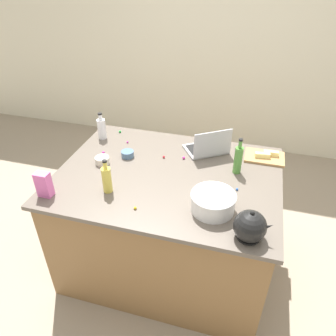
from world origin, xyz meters
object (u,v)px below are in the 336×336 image
object	(u,v)px
bottle_olive	(238,159)
kettle	(250,227)
bottle_vinegar	(102,128)
butter_stick_left	(262,155)
mixing_bowl_large	(213,202)
ramekin_medium	(128,154)
cutting_board	(264,157)
bottle_oil	(107,179)
candy_bag	(44,185)
laptop	(208,147)
butter_stick_right	(271,153)
ramekin_small	(102,161)

from	to	relation	value
bottle_olive	kettle	xyz separation A→B (m)	(0.13, -0.61, -0.03)
bottle_vinegar	butter_stick_left	bearing A→B (deg)	0.90
mixing_bowl_large	bottle_vinegar	world-z (taller)	bottle_vinegar
bottle_olive	kettle	world-z (taller)	bottle_olive
ramekin_medium	cutting_board	bearing A→B (deg)	14.72
bottle_vinegar	cutting_board	distance (m)	1.32
bottle_oil	candy_bag	distance (m)	0.39
bottle_oil	kettle	xyz separation A→B (m)	(0.91, -0.17, -0.02)
kettle	laptop	bearing A→B (deg)	114.33
mixing_bowl_large	butter_stick_right	size ratio (longest dim) A/B	2.48
bottle_olive	candy_bag	xyz separation A→B (m)	(-1.14, -0.60, -0.02)
bottle_olive	kettle	distance (m)	0.63
bottle_vinegar	butter_stick_right	xyz separation A→B (m)	(1.35, 0.07, -0.05)
cutting_board	butter_stick_left	distance (m)	0.04
bottle_vinegar	bottle_oil	distance (m)	0.74
bottle_oil	ramekin_medium	world-z (taller)	bottle_oil
mixing_bowl_large	bottle_vinegar	distance (m)	1.22
bottle_vinegar	kettle	bearing A→B (deg)	-33.03
bottle_oil	bottle_olive	size ratio (longest dim) A/B	0.89
candy_bag	bottle_oil	bearing A→B (deg)	22.48
bottle_oil	ramekin_medium	size ratio (longest dim) A/B	2.49
bottle_vinegar	candy_bag	distance (m)	0.80
laptop	cutting_board	world-z (taller)	laptop
cutting_board	ramekin_small	distance (m)	1.21
laptop	candy_bag	bearing A→B (deg)	-138.20
butter_stick_left	ramekin_small	world-z (taller)	butter_stick_left
ramekin_medium	candy_bag	size ratio (longest dim) A/B	0.56
bottle_vinegar	kettle	distance (m)	1.50
bottle_olive	laptop	bearing A→B (deg)	139.48
laptop	kettle	world-z (taller)	laptop
mixing_bowl_large	ramekin_medium	distance (m)	0.84
butter_stick_left	mixing_bowl_large	bearing A→B (deg)	-111.59
bottle_vinegar	ramekin_small	xyz separation A→B (m)	(0.17, -0.36, -0.06)
bottle_vinegar	ramekin_medium	bearing A→B (deg)	-35.28
butter_stick_left	ramekin_medium	distance (m)	1.01
bottle_olive	bottle_vinegar	bearing A→B (deg)	169.81
cutting_board	candy_bag	size ratio (longest dim) A/B	1.71
kettle	butter_stick_right	bearing A→B (deg)	83.67
butter_stick_right	ramekin_medium	bearing A→B (deg)	-164.69
ramekin_small	ramekin_medium	xyz separation A→B (m)	(0.14, 0.14, -0.00)
bottle_olive	kettle	bearing A→B (deg)	-78.23
bottle_vinegar	kettle	size ratio (longest dim) A/B	1.05
ramekin_medium	laptop	bearing A→B (deg)	21.51
mixing_bowl_large	butter_stick_right	world-z (taller)	mixing_bowl_large
mixing_bowl_large	butter_stick_left	world-z (taller)	mixing_bowl_large
mixing_bowl_large	butter_stick_left	bearing A→B (deg)	68.41
laptop	ramekin_small	xyz separation A→B (m)	(-0.72, -0.37, -0.02)
laptop	ramekin_small	distance (m)	0.81
mixing_bowl_large	butter_stick_right	bearing A→B (deg)	65.51
bottle_vinegar	bottle_olive	size ratio (longest dim) A/B	0.84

